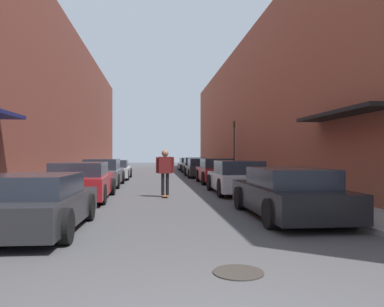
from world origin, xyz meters
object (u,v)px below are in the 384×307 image
skateboarder (165,168)px  traffic_light (234,142)px  parked_car_left_0 (36,204)px  parked_car_right_3 (200,168)px  parked_car_left_2 (103,173)px  parked_car_right_5 (188,164)px  parked_car_left_1 (81,182)px  parked_car_right_0 (288,193)px  parked_car_right_2 (216,171)px  parked_car_right_1 (237,178)px  parked_car_left_3 (114,170)px  parked_car_right_4 (195,166)px  manhole_cover (238,272)px

skateboarder → traffic_light: size_ratio=0.46×
parked_car_left_0 → parked_car_right_3: bearing=72.5°
parked_car_left_2 → parked_car_right_5: size_ratio=1.09×
parked_car_left_1 → parked_car_right_5: 23.84m
parked_car_right_0 → skateboarder: (-2.99, 4.90, 0.49)m
parked_car_right_2 → traffic_light: traffic_light is taller
parked_car_right_1 → parked_car_left_2: bearing=145.4°
parked_car_left_0 → parked_car_left_1: 5.55m
parked_car_left_3 → parked_car_right_0: parked_car_right_0 is taller
parked_car_right_0 → parked_car_right_4: parked_car_right_4 is taller
parked_car_right_0 → parked_car_right_4: (0.05, 22.24, 0.03)m
parked_car_left_2 → parked_car_right_2: (6.04, 1.42, 0.00)m
parked_car_right_0 → parked_car_right_3: size_ratio=1.05×
parked_car_right_0 → traffic_light: traffic_light is taller
skateboarder → manhole_cover: 9.27m
parked_car_right_0 → traffic_light: 17.34m
parked_car_right_2 → manhole_cover: bearing=-98.5°
parked_car_left_0 → parked_car_right_4: size_ratio=0.98×
parked_car_left_2 → parked_car_right_3: parked_car_left_2 is taller
parked_car_left_0 → parked_car_right_2: parked_car_right_2 is taller
parked_car_left_0 → parked_car_right_3: size_ratio=0.90×
parked_car_left_1 → manhole_cover: parked_car_left_1 is taller
parked_car_right_4 → skateboarder: size_ratio=2.30×
parked_car_right_4 → parked_car_right_2: bearing=-89.9°
parked_car_right_4 → parked_car_right_5: (-0.05, 5.18, -0.03)m
parked_car_left_1 → skateboarder: 3.09m
parked_car_left_0 → parked_car_right_4: (5.93, 23.44, 0.06)m
traffic_light → parked_car_left_1: bearing=-123.2°
parked_car_right_0 → parked_car_left_3: bearing=110.9°
parked_car_left_2 → parked_car_right_1: size_ratio=1.08×
parked_car_right_2 → parked_car_right_1: bearing=-90.4°
parked_car_left_0 → parked_car_right_3: 19.21m
parked_car_left_2 → parked_car_right_2: size_ratio=1.18×
parked_car_left_1 → parked_car_right_2: 9.31m
manhole_cover → parked_car_right_2: bearing=81.5°
parked_car_left_3 → parked_car_right_1: 11.50m
parked_car_right_1 → parked_car_right_3: (-0.13, 11.26, -0.02)m
parked_car_left_0 → parked_car_left_2: size_ratio=0.84×
parked_car_left_0 → parked_car_left_3: size_ratio=0.86×
parked_car_right_3 → parked_car_right_4: size_ratio=1.08×
parked_car_left_2 → parked_car_right_5: 18.42m
parked_car_left_3 → parked_car_right_0: 16.78m
parked_car_right_5 → parked_car_right_1: bearing=-89.9°
parked_car_left_1 → parked_car_right_0: bearing=-36.0°
parked_car_left_2 → skateboarder: size_ratio=2.68×
parked_car_left_1 → parked_car_right_3: size_ratio=1.05×
parked_car_left_0 → parked_car_right_1: size_ratio=0.91×
traffic_light → parked_car_right_4: bearing=113.9°
parked_car_left_0 → parked_car_right_1: parked_car_right_1 is taller
parked_car_right_1 → parked_car_right_2: (0.04, 5.56, 0.01)m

